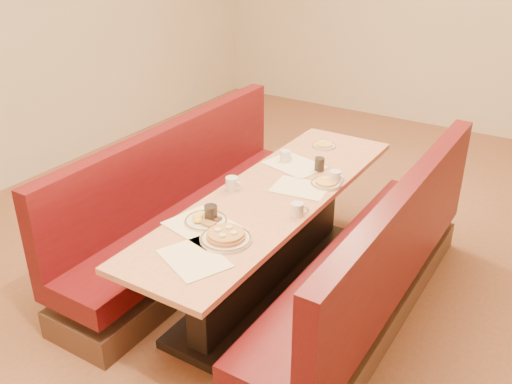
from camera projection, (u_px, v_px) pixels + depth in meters
The scene contains 19 objects.
ground at pixel (271, 286), 4.12m from camera, with size 8.00×8.00×0.00m, color #9E6647.
room_envelope at pixel (275, 9), 3.25m from camera, with size 6.04×8.04×2.82m.
diner_table at pixel (272, 242), 3.95m from camera, with size 0.70×2.50×0.75m.
booth_left at pixel (189, 216), 4.30m from camera, with size 0.55×2.50×1.05m.
booth_right at pixel (371, 276), 3.61m from camera, with size 0.55×2.50×1.05m.
placemat_near_left at pixel (204, 227), 3.38m from camera, with size 0.44×0.33×0.00m, color beige.
placemat_near_right at pixel (194, 258), 3.08m from camera, with size 0.38×0.28×0.00m, color beige.
placemat_far_left at pixel (295, 165), 4.19m from camera, with size 0.41×0.30×0.00m, color beige.
placemat_far_right at pixel (300, 188), 3.85m from camera, with size 0.37×0.27×0.00m, color beige.
pancake_plate at pixel (226, 237), 3.24m from camera, with size 0.30×0.30×0.07m.
eggs_plate at pixel (205, 220), 3.43m from camera, with size 0.26×0.26×0.05m.
extra_plate_mid at pixel (326, 183), 3.89m from camera, with size 0.21×0.21×0.04m.
extra_plate_far at pixel (324, 145), 4.51m from camera, with size 0.19×0.19×0.04m.
coffee_mug_a at pixel (298, 209), 3.49m from camera, with size 0.11×0.08×0.08m.
coffee_mug_b at pixel (232, 184), 3.81m from camera, with size 0.12×0.08×0.09m.
coffee_mug_c at pixel (336, 177), 3.90m from camera, with size 0.12×0.08×0.09m.
coffee_mug_d at pixel (286, 156), 4.24m from camera, with size 0.11×0.08×0.08m.
soda_tumbler_near at pixel (211, 214), 3.42m from camera, with size 0.08×0.08×0.11m.
soda_tumbler_mid at pixel (319, 164), 4.09m from camera, with size 0.07×0.07×0.10m.
Camera 1 is at (1.70, -2.92, 2.46)m, focal length 40.00 mm.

